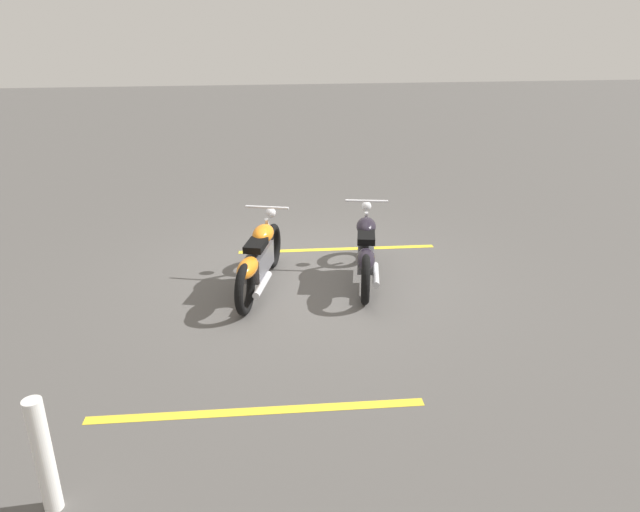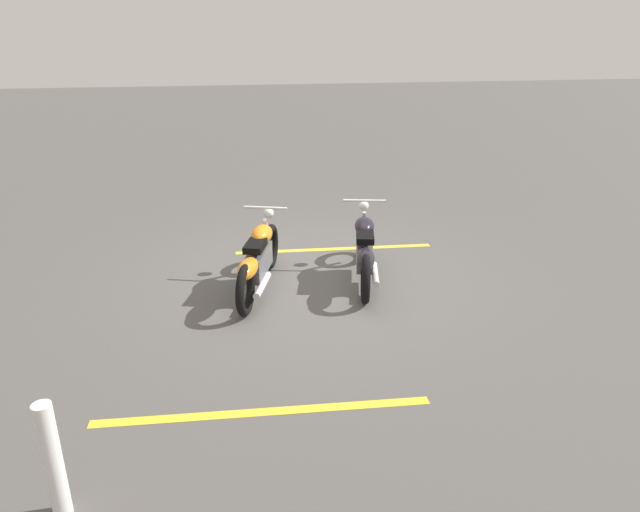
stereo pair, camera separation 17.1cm
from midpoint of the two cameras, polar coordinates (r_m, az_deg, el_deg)
The scene contains 6 objects.
ground_plane at distance 8.51m, azimuth -0.29°, elevation -1.89°, with size 60.00×60.00×0.00m, color #514F4C.
motorcycle_bright_foreground at distance 7.90m, azimuth -5.38°, elevation -0.26°, with size 2.16×0.83×1.04m.
motorcycle_dark_foreground at distance 8.19m, azimuth 5.13°, elevation 0.57°, with size 2.20×0.72×1.04m.
bollard_post at distance 4.86m, azimuth -24.55°, elevation -17.45°, with size 0.14×0.14×0.97m, color white.
parking_stripe_near at distance 9.50m, azimuth 2.21°, elevation 0.68°, with size 3.20×0.12×0.01m, color yellow.
parking_stripe_mid at distance 5.71m, azimuth -5.26°, elevation -14.92°, with size 3.20×0.12×0.01m, color yellow.
Camera 1 is at (7.74, -1.00, 3.39)m, focal length 32.60 mm.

